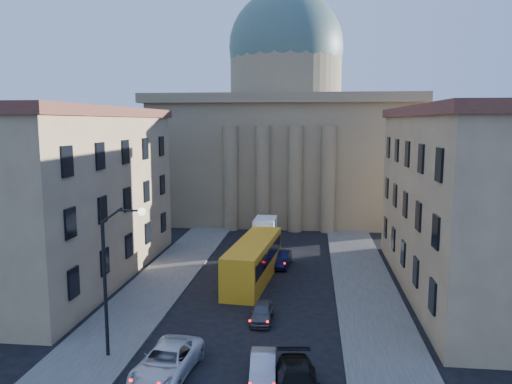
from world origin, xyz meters
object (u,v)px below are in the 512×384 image
city_bus (254,259)px  box_truck (264,235)px  street_lamp (113,269)px  car_right_near (263,367)px

city_bus → box_truck: size_ratio=2.17×
street_lamp → car_right_near: size_ratio=2.31×
street_lamp → car_right_near: 9.87m
city_bus → street_lamp: bearing=-106.6°
car_right_near → street_lamp: bearing=166.6°
car_right_near → box_truck: (-2.60, 27.50, 0.83)m
city_bus → box_truck: (-0.17, 11.05, -0.37)m
city_bus → box_truck: bearing=96.5°
street_lamp → box_truck: (6.00, 26.14, -3.83)m
street_lamp → city_bus: street_lamp is taller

